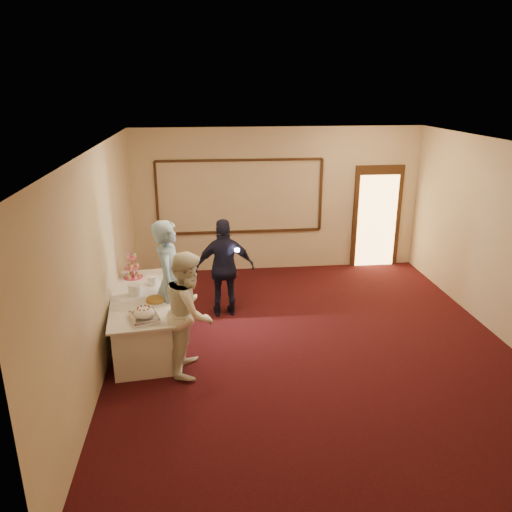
# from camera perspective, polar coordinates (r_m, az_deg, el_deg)

# --- Properties ---
(floor) EXTENTS (7.00, 7.00, 0.00)m
(floor) POSITION_cam_1_polar(r_m,az_deg,el_deg) (7.80, 6.38, -10.15)
(floor) COLOR black
(floor) RESTS_ON ground
(room_walls) EXTENTS (6.04, 7.04, 3.02)m
(room_walls) POSITION_cam_1_polar(r_m,az_deg,el_deg) (7.05, 6.97, 4.40)
(room_walls) COLOR beige
(room_walls) RESTS_ON floor
(wall_molding) EXTENTS (3.45, 0.04, 1.55)m
(wall_molding) POSITION_cam_1_polar(r_m,az_deg,el_deg) (10.37, -1.82, 6.79)
(wall_molding) COLOR #331D0F
(wall_molding) RESTS_ON room_walls
(doorway) EXTENTS (1.05, 0.07, 2.20)m
(doorway) POSITION_cam_1_polar(r_m,az_deg,el_deg) (11.10, 13.62, 4.32)
(doorway) COLOR #331D0F
(doorway) RESTS_ON floor
(buffet_table) EXTENTS (1.13, 2.38, 0.77)m
(buffet_table) POSITION_cam_1_polar(r_m,az_deg,el_deg) (7.88, -12.79, -7.05)
(buffet_table) COLOR white
(buffet_table) RESTS_ON floor
(pavlova_tray) EXTENTS (0.45, 0.51, 0.18)m
(pavlova_tray) POSITION_cam_1_polar(r_m,az_deg,el_deg) (6.93, -12.66, -6.57)
(pavlova_tray) COLOR silver
(pavlova_tray) RESTS_ON buffet_table
(cupcake_stand) EXTENTS (0.32, 0.32, 0.46)m
(cupcake_stand) POSITION_cam_1_polar(r_m,az_deg,el_deg) (8.43, -13.93, -1.35)
(cupcake_stand) COLOR #C73D62
(cupcake_stand) RESTS_ON buffet_table
(plate_stack_a) EXTENTS (0.20, 0.20, 0.17)m
(plate_stack_a) POSITION_cam_1_polar(r_m,az_deg,el_deg) (7.76, -13.69, -3.76)
(plate_stack_a) COLOR white
(plate_stack_a) RESTS_ON buffet_table
(plate_stack_b) EXTENTS (0.18, 0.18, 0.15)m
(plate_stack_b) POSITION_cam_1_polar(r_m,az_deg,el_deg) (8.08, -11.66, -2.78)
(plate_stack_b) COLOR white
(plate_stack_b) RESTS_ON buffet_table
(tart) EXTENTS (0.31, 0.31, 0.06)m
(tart) POSITION_cam_1_polar(r_m,az_deg,el_deg) (7.47, -11.44, -4.97)
(tart) COLOR white
(tart) RESTS_ON buffet_table
(man) EXTENTS (0.56, 0.77, 1.95)m
(man) POSITION_cam_1_polar(r_m,az_deg,el_deg) (7.56, -9.75, -3.11)
(man) COLOR #84ACC9
(man) RESTS_ON floor
(woman) EXTENTS (0.74, 0.90, 1.72)m
(woman) POSITION_cam_1_polar(r_m,az_deg,el_deg) (6.86, -7.59, -6.39)
(woman) COLOR white
(woman) RESTS_ON floor
(guest) EXTENTS (1.01, 0.44, 1.70)m
(guest) POSITION_cam_1_polar(r_m,az_deg,el_deg) (8.44, -3.58, -1.38)
(guest) COLOR black
(guest) RESTS_ON floor
(camera_flash) EXTENTS (0.08, 0.05, 0.05)m
(camera_flash) POSITION_cam_1_polar(r_m,az_deg,el_deg) (8.15, -2.19, 0.69)
(camera_flash) COLOR white
(camera_flash) RESTS_ON guest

